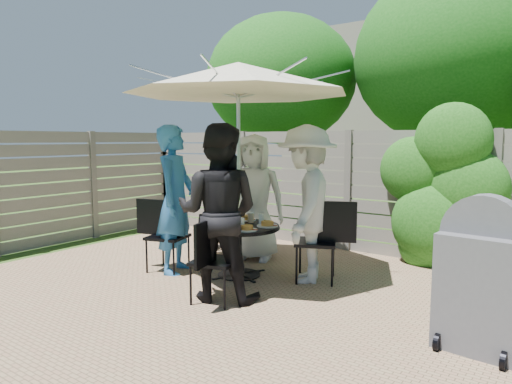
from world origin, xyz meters
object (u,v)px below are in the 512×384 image
Objects in this scene: plate_right at (267,224)px; bbq_grill at (482,281)px; person_back at (254,198)px; plate_left at (211,222)px; person_front at (218,213)px; person_right at (306,204)px; syrup_jug at (235,218)px; chair_front at (215,278)px; bicycle at (242,212)px; person_left at (176,200)px; glass_right at (261,219)px; umbrella at (238,78)px; glass_left at (216,220)px; patio_table at (239,241)px; chair_back at (256,240)px; glass_back at (236,216)px; plate_extra at (247,228)px; glass_front at (242,224)px; plate_front at (231,229)px; coffee_cup at (251,218)px; chair_right at (317,258)px; chair_left at (167,250)px; plate_back at (246,218)px.

bbq_grill is at bearing -13.34° from plate_right.
plate_left is at bearing -113.45° from person_back.
person_front is 1.00× the size of person_right.
bbq_grill reaches higher than syrup_jug.
chair_front is 0.71× the size of bbq_grill.
person_front is at bearing -63.97° from bicycle.
glass_right is (0.96, 0.52, -0.22)m from person_left.
plate_right is at bearing 171.31° from bbq_grill.
umbrella is 1.87× the size of person_left.
patio_table is at bearing 44.72° from glass_left.
glass_back is at bearing -9.56° from chair_back.
syrup_jug reaches higher than plate_extra.
person_front is at bearing -1.11° from chair_back.
person_back is 6.88× the size of plate_right.
chair_front is at bearing -165.06° from bbq_grill.
person_front reaches higher than glass_front.
person_left reaches higher than bbq_grill.
plate_front is 1.86× the size of glass_right.
person_front reaches higher than chair_front.
bicycle is 1.49× the size of bbq_grill.
coffee_cup is 2.89m from bbq_grill.
patio_table is 0.39m from glass_left.
person_left is 1.92× the size of chair_right.
plate_right is 0.53m from glass_back.
chair_back is 1.01m from glass_right.
chair_front reaches higher than plate_front.
glass_back is (0.12, -0.57, -0.17)m from person_back.
plate_right is (0.65, -0.63, -0.22)m from person_back.
chair_left reaches higher than plate_front.
plate_right is at bearing -17.52° from coffee_cup.
glass_left and glass_right have the same top height.
coffee_cup is (0.21, 0.44, -0.01)m from glass_left.
person_front is at bearing -45.00° from person_right.
glass_front is 0.35m from syrup_jug.
person_back is at bearing -1.00° from chair_back.
plate_left is (0.04, -1.03, 0.42)m from chair_back.
glass_left is at bearing -23.54° from plate_left.
patio_table is 0.41m from plate_extra.
bicycle is at bearing 16.43° from chair_front.
person_front is at bearing -67.28° from plate_back.
coffee_cup is (-0.88, -0.13, 0.42)m from chair_right.
person_back reaches higher than plate_back.
umbrella is 14.74× the size of plate_extra.
glass_left is at bearing -135.28° from patio_table.
plate_extra is at bearing 41.15° from plate_front.
plate_back is at bearing -66.55° from person_left.
bicycle is at bearing -55.27° from chair_right.
chair_back is 1.39m from plate_front.
chair_back is at bearing 7.27° from chair_front.
chair_left is 0.68m from person_left.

